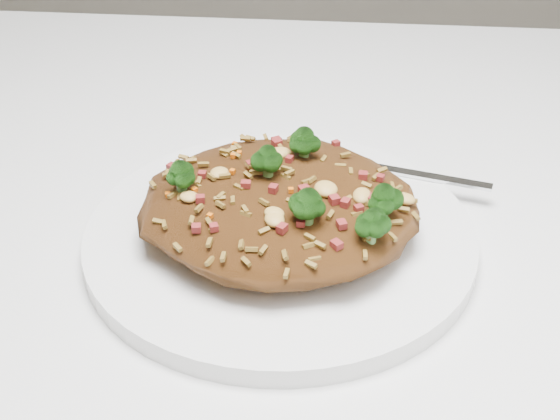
% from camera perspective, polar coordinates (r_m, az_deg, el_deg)
% --- Properties ---
extents(dining_table, '(1.20, 0.80, 0.75)m').
position_cam_1_polar(dining_table, '(0.62, 3.85, -7.96)').
color(dining_table, white).
rests_on(dining_table, ground).
extents(plate, '(0.27, 0.27, 0.01)m').
position_cam_1_polar(plate, '(0.53, 0.00, -1.95)').
color(plate, white).
rests_on(plate, dining_table).
extents(fried_rice, '(0.19, 0.17, 0.06)m').
position_cam_1_polar(fried_rice, '(0.51, 0.06, 1.02)').
color(fried_rice, brown).
rests_on(fried_rice, plate).
extents(fork, '(0.16, 0.05, 0.00)m').
position_cam_1_polar(fork, '(0.59, 8.32, 2.87)').
color(fork, silver).
rests_on(fork, plate).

